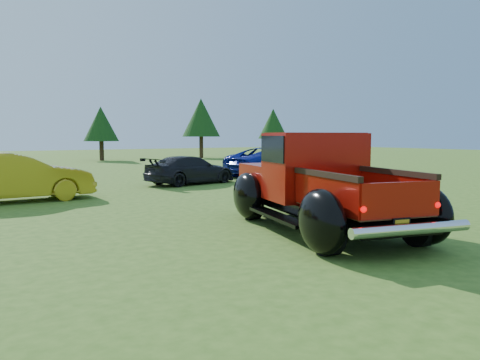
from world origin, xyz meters
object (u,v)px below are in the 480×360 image
Objects in this scene: tree_east at (201,118)px; show_car_grey at (190,170)px; show_car_yellow at (15,177)px; show_car_blue at (277,162)px; pickup_truck at (314,183)px; spectator at (333,158)px; tree_mid_right at (101,124)px; tree_far_east at (273,124)px.

tree_east reaches higher than show_car_grey.
show_car_grey is at bearing -119.72° from tree_east.
show_car_yellow is 0.86× the size of show_car_blue.
pickup_truck reaches higher than show_car_blue.
spectator reaches higher than show_car_yellow.
show_car_blue reaches higher than show_car_grey.
tree_mid_right reaches higher than show_car_blue.
spectator is (14.51, 1.04, 0.18)m from show_car_yellow.
pickup_truck is 9.48m from show_car_yellow.
show_car_yellow is at bearing -130.10° from tree_east.
spectator is at bearing -100.79° from tree_east.
spectator is at bearing -76.84° from tree_mid_right.
show_car_yellow is 14.55m from spectator.
tree_far_east is 35.92m from show_car_yellow.
tree_far_east reaches higher than show_car_grey.
show_car_blue is (12.21, 2.57, -0.01)m from show_car_yellow.
tree_far_east is (18.00, 0.50, 0.27)m from tree_mid_right.
tree_mid_right is 30.93m from pickup_truck.
tree_east is 28.87m from show_car_yellow.
show_car_grey is at bearing -76.21° from show_car_yellow.
show_car_blue is 2.78m from spectator.
tree_far_east is 25.62m from show_car_blue.
pickup_truck is 13.18m from spectator.
tree_far_east is at bearing -40.44° from show_car_blue.
tree_east is at bearing -40.82° from show_car_grey.
tree_mid_right reaches higher than spectator.
tree_mid_right is at bearing -178.41° from tree_far_east.
tree_far_east reaches higher than show_car_blue.
show_car_blue is (7.23, 10.64, -0.26)m from pickup_truck.
show_car_yellow is at bearing -140.13° from tree_far_east.
spectator is (5.01, -21.43, -2.04)m from tree_mid_right.
pickup_truck is at bearing 31.53° from spectator.
tree_mid_right is 0.92× the size of tree_far_east.
show_car_blue is (-6.29, -19.40, -2.91)m from tree_east.
tree_far_east is 1.18× the size of show_car_grey.
spectator is at bearing -120.63° from tree_far_east.
pickup_truck is 10.11m from show_car_grey.
tree_far_east is 1.05× the size of show_car_yellow.
show_car_grey is at bearing 92.48° from pickup_truck.
show_car_blue is at bearing -107.98° from tree_east.
pickup_truck is at bearing -98.42° from tree_mid_right.
tree_east is at bearing -173.66° from tree_far_east.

